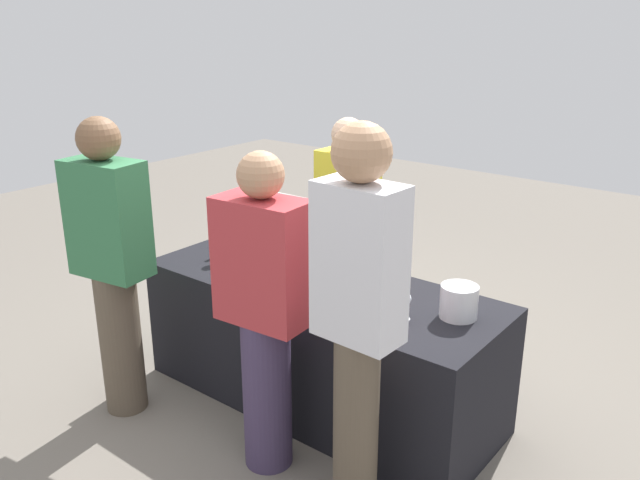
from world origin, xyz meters
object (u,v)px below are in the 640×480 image
object	(u,v)px
wine_bottle_0	(235,230)
wine_bottle_2	(285,240)
wine_bottle_4	(359,268)
wine_bottle_1	(246,237)
guest_0	(112,261)
menu_board	(300,255)
wine_glass_2	(384,296)
wine_glass_3	(404,300)
wine_glass_0	(218,246)
ice_bucket	(459,302)
wine_bottle_3	(293,250)
wine_glass_1	(246,250)
guest_2	(358,313)
server_pouring	(347,230)
guest_1	(265,308)

from	to	relation	value
wine_bottle_0	wine_bottle_2	distance (m)	0.38
wine_bottle_4	wine_bottle_1	bearing A→B (deg)	179.39
guest_0	menu_board	distance (m)	1.68
wine_glass_2	wine_glass_3	xyz separation A→B (m)	(0.10, 0.02, 0.00)
wine_bottle_1	wine_glass_0	distance (m)	0.20
wine_bottle_2	menu_board	xyz separation A→B (m)	(-0.48, 0.71, -0.41)
wine_bottle_2	ice_bucket	distance (m)	1.20
wine_bottle_1	wine_glass_2	xyz separation A→B (m)	(1.13, -0.20, -0.01)
wine_bottle_2	wine_glass_2	xyz separation A→B (m)	(0.90, -0.29, -0.02)
wine_bottle_2	wine_glass_2	distance (m)	0.94
wine_bottle_1	wine_bottle_2	xyz separation A→B (m)	(0.24, 0.09, 0.01)
guest_0	menu_board	xyz separation A→B (m)	(-0.06, 1.62, -0.45)
wine_bottle_0	wine_glass_3	distance (m)	1.40
wine_bottle_3	wine_glass_1	xyz separation A→B (m)	(-0.24, -0.14, -0.01)
wine_bottle_0	guest_2	distance (m)	1.65
wine_glass_3	ice_bucket	distance (m)	0.27
wine_glass_2	guest_0	xyz separation A→B (m)	(-1.32, -0.62, 0.06)
wine_bottle_3	guest_0	world-z (taller)	guest_0
wine_bottle_0	wine_glass_1	size ratio (longest dim) A/B	2.31
wine_glass_2	ice_bucket	bearing A→B (deg)	34.40
server_pouring	wine_bottle_3	bearing A→B (deg)	89.61
wine_bottle_4	guest_0	world-z (taller)	guest_0
wine_glass_2	ice_bucket	world-z (taller)	ice_bucket
server_pouring	menu_board	xyz separation A→B (m)	(-0.63, 0.28, -0.40)
guest_1	wine_glass_2	bearing A→B (deg)	49.33
wine_glass_1	guest_2	world-z (taller)	guest_2
wine_glass_0	wine_bottle_4	bearing A→B (deg)	12.22
wine_bottle_2	guest_2	xyz separation A→B (m)	(1.08, -0.78, 0.13)
server_pouring	wine_bottle_0	bearing A→B (deg)	41.53
wine_bottle_1	wine_bottle_4	world-z (taller)	wine_bottle_4
wine_bottle_0	wine_bottle_2	world-z (taller)	wine_bottle_2
wine_glass_2	wine_glass_3	size ratio (longest dim) A/B	0.99
wine_bottle_2	server_pouring	size ratio (longest dim) A/B	0.21
wine_bottle_3	ice_bucket	xyz separation A→B (m)	(1.05, 0.00, -0.03)
ice_bucket	menu_board	world-z (taller)	ice_bucket
guest_1	wine_bottle_0	bearing A→B (deg)	137.45
wine_bottle_2	menu_board	world-z (taller)	wine_bottle_2
server_pouring	menu_board	distance (m)	0.80
wine_glass_0	wine_glass_2	size ratio (longest dim) A/B	1.04
wine_glass_2	menu_board	bearing A→B (deg)	144.04
wine_glass_2	guest_0	distance (m)	1.46
server_pouring	guest_2	size ratio (longest dim) A/B	0.88
server_pouring	wine_glass_1	bearing A→B (deg)	69.55
wine_bottle_0	ice_bucket	bearing A→B (deg)	-1.87
wine_bottle_0	wine_glass_3	xyz separation A→B (m)	(1.38, -0.24, -0.01)
guest_2	wine_bottle_0	bearing A→B (deg)	155.07
wine_glass_2	guest_1	world-z (taller)	guest_1
ice_bucket	menu_board	distance (m)	1.89
wine_bottle_2	wine_bottle_4	size ratio (longest dim) A/B	1.00
wine_bottle_0	wine_glass_2	bearing A→B (deg)	-11.31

